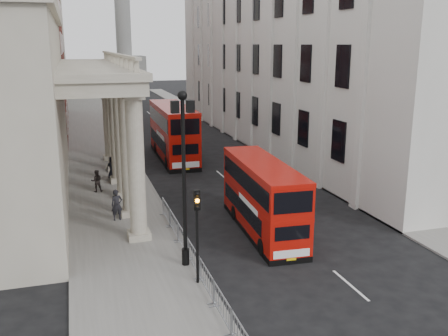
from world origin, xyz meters
The scene contains 18 objects.
ground centered at (0.00, 0.00, 0.00)m, with size 260.00×260.00×0.00m, color black.
sidewalk_west centered at (-3.00, 30.00, 0.06)m, with size 6.00×140.00×0.12m, color slate.
sidewalk_east centered at (13.50, 30.00, 0.06)m, with size 3.00×140.00×0.12m, color slate.
kerb centered at (-0.05, 30.00, 0.07)m, with size 0.20×140.00×0.14m, color slate.
brick_building centered at (-10.50, 48.00, 11.00)m, with size 9.00×32.00×22.00m, color maroon.
west_building_far centered at (-10.50, 80.00, 10.00)m, with size 9.00×30.00×20.00m, color gray.
east_building centered at (16.00, 32.00, 12.50)m, with size 8.00×55.00×25.00m, color beige.
monument_column centered at (6.00, 92.00, 15.98)m, with size 8.00×8.00×54.20m.
lamp_post_south centered at (-0.60, 4.00, 4.91)m, with size 1.05×0.44×8.32m.
lamp_post_mid centered at (-0.60, 20.00, 4.91)m, with size 1.05×0.44×8.32m.
lamp_post_north centered at (-0.60, 36.00, 4.91)m, with size 1.05×0.44×8.32m.
traffic_light centered at (-0.50, 1.98, 3.11)m, with size 0.28×0.33×4.30m.
crowd_barriers centered at (-0.35, 2.23, 0.67)m, with size 0.50×18.75×1.10m.
bus_near centered at (4.63, 7.35, 2.11)m, with size 2.79×9.47×4.04m.
bus_far centered at (3.46, 27.24, 2.59)m, with size 3.00×11.53×4.95m.
pedestrian_a centered at (-3.16, 11.33, 1.06)m, with size 0.69×0.45×1.88m, color black.
pedestrian_b centered at (-4.02, 17.74, 0.92)m, with size 0.78×0.61×1.61m, color black.
pedestrian_c centered at (-2.67, 20.90, 1.04)m, with size 0.89×0.58×1.83m, color black.
Camera 1 is at (-5.28, -17.77, 10.43)m, focal length 40.00 mm.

